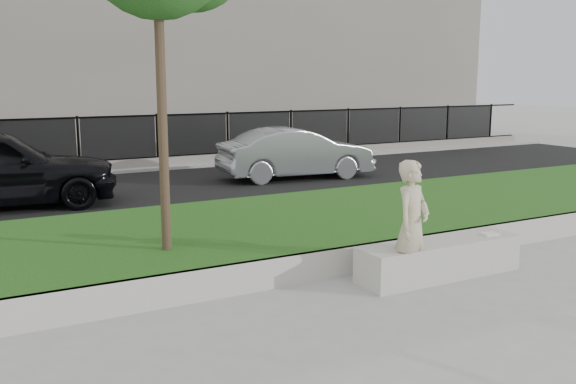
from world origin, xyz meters
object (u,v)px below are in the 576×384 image
stone_bench (439,259)px  man (412,224)px  book (490,234)px  car_silver (296,153)px

stone_bench → man: man is taller
man → book: bearing=-19.6°
man → car_silver: (2.96, 8.22, -0.12)m
man → stone_bench: bearing=-8.8°
stone_bench → man: size_ratio=1.47×
man → car_silver: size_ratio=0.41×
stone_bench → man: 0.86m
stone_bench → car_silver: 8.42m
car_silver → stone_bench: bearing=170.0°
car_silver → man: bearing=166.4°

